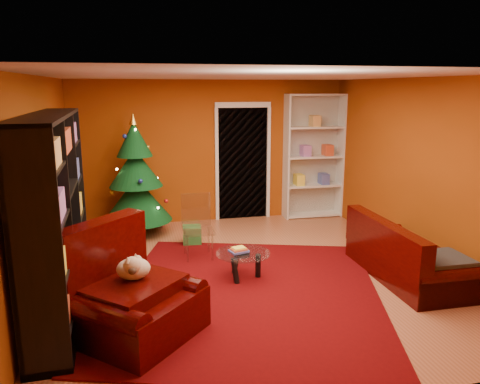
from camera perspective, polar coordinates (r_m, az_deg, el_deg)
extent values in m
cube|color=#975235|center=(6.40, 0.83, -10.20)|extent=(5.00, 5.50, 0.05)
cube|color=silver|center=(5.91, 0.91, 14.23)|extent=(5.00, 5.50, 0.05)
cube|color=#933D0C|center=(8.70, -3.57, 4.94)|extent=(5.00, 0.05, 2.60)
cube|color=#933D0C|center=(5.94, -23.47, 0.32)|extent=(0.05, 5.50, 2.60)
cube|color=#933D0C|center=(7.06, 21.20, 2.31)|extent=(0.05, 5.50, 2.60)
cube|color=#520406|center=(5.80, 0.96, -12.33)|extent=(4.11, 4.45, 0.02)
cube|color=#226E84|center=(8.15, -12.96, -4.16)|extent=(0.31, 0.31, 0.30)
cube|color=#297832|center=(7.57, -5.85, -5.25)|extent=(0.32, 0.32, 0.29)
cube|color=maroon|center=(8.65, -10.03, -3.34)|extent=(0.27, 0.27, 0.22)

